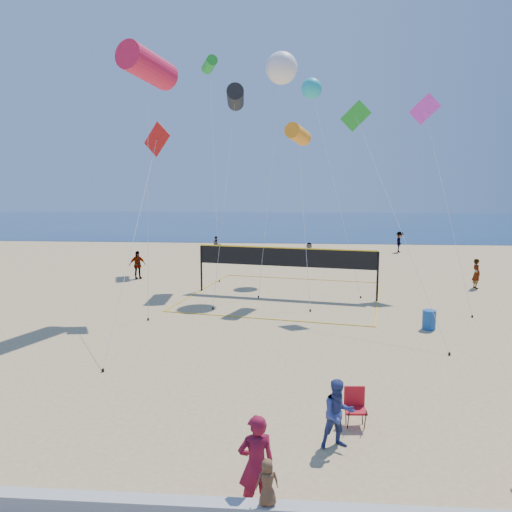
# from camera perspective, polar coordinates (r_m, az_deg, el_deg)

# --- Properties ---
(ground) EXTENTS (120.00, 120.00, 0.00)m
(ground) POSITION_cam_1_polar(r_m,az_deg,el_deg) (11.96, 4.76, -20.68)
(ground) COLOR tan
(ground) RESTS_ON ground
(ocean) EXTENTS (140.00, 50.00, 0.03)m
(ocean) POSITION_cam_1_polar(r_m,az_deg,el_deg) (72.69, 4.39, 3.82)
(ocean) COLOR navy
(ocean) RESTS_ON ground
(woman) EXTENTS (0.77, 0.63, 1.81)m
(woman) POSITION_cam_1_polar(r_m,az_deg,el_deg) (9.50, 0.02, -22.66)
(woman) COLOR maroon
(woman) RESTS_ON ground
(toddler) EXTENTS (0.43, 0.34, 0.78)m
(toddler) POSITION_cam_1_polar(r_m,az_deg,el_deg) (8.89, 1.31, -24.44)
(toddler) COLOR brown
(toddler) RESTS_ON seawall
(bystander_a) EXTENTS (0.89, 0.78, 1.55)m
(bystander_a) POSITION_cam_1_polar(r_m,az_deg,el_deg) (11.62, 9.38, -17.38)
(bystander_a) COLOR navy
(bystander_a) RESTS_ON ground
(far_person_0) EXTENTS (1.06, 0.92, 1.71)m
(far_person_0) POSITION_cam_1_polar(r_m,az_deg,el_deg) (31.04, -13.41, -0.99)
(far_person_0) COLOR gray
(far_person_0) RESTS_ON ground
(far_person_1) EXTENTS (1.42, 0.59, 1.49)m
(far_person_1) POSITION_cam_1_polar(r_m,az_deg,el_deg) (36.37, 6.08, 0.37)
(far_person_1) COLOR gray
(far_person_1) RESTS_ON ground
(far_person_2) EXTENTS (0.45, 0.64, 1.65)m
(far_person_2) POSITION_cam_1_polar(r_m,az_deg,el_deg) (30.04, 23.87, -1.86)
(far_person_2) COLOR gray
(far_person_2) RESTS_ON ground
(far_person_3) EXTENTS (0.86, 0.76, 1.46)m
(far_person_3) POSITION_cam_1_polar(r_m,az_deg,el_deg) (40.76, -4.52, 1.23)
(far_person_3) COLOR gray
(far_person_3) RESTS_ON ground
(far_person_4) EXTENTS (0.91, 1.26, 1.75)m
(far_person_4) POSITION_cam_1_polar(r_m,az_deg,el_deg) (43.38, 16.09, 1.56)
(far_person_4) COLOR gray
(far_person_4) RESTS_ON ground
(camp_chair) EXTENTS (0.52, 0.64, 1.03)m
(camp_chair) POSITION_cam_1_polar(r_m,az_deg,el_deg) (12.74, 11.25, -16.29)
(camp_chair) COLOR red
(camp_chair) RESTS_ON ground
(trash_barrel) EXTENTS (0.59, 0.59, 0.78)m
(trash_barrel) POSITION_cam_1_polar(r_m,az_deg,el_deg) (21.17, 19.16, -6.90)
(trash_barrel) COLOR #174C96
(trash_barrel) RESTS_ON ground
(volleyball_net) EXTENTS (11.01, 10.89, 2.52)m
(volleyball_net) POSITION_cam_1_polar(r_m,az_deg,el_deg) (25.61, 3.39, -0.75)
(volleyball_net) COLOR black
(volleyball_net) RESTS_ON ground
(kite_0) EXTENTS (2.24, 4.21, 11.74)m
(kite_0) POSITION_cam_1_polar(r_m,az_deg,el_deg) (24.10, -12.24, 20.43)
(kite_0) COLOR red
(kite_0) RESTS_ON ground
(kite_1) EXTENTS (1.18, 8.20, 11.23)m
(kite_1) POSITION_cam_1_polar(r_m,az_deg,el_deg) (29.74, -2.37, 17.66)
(kite_1) COLOR black
(kite_1) RESTS_ON ground
(kite_2) EXTENTS (1.39, 4.50, 8.70)m
(kite_2) POSITION_cam_1_polar(r_m,az_deg,el_deg) (25.65, 4.83, 13.68)
(kite_2) COLOR orange
(kite_2) RESTS_ON ground
(kite_3) EXTENTS (1.40, 8.41, 8.48)m
(kite_3) POSITION_cam_1_polar(r_m,az_deg,el_deg) (22.70, -11.53, 11.79)
(kite_3) COLOR red
(kite_3) RESTS_ON ground
(kite_4) EXTENTS (3.27, 7.40, 9.55)m
(kite_4) POSITION_cam_1_polar(r_m,az_deg,el_deg) (23.65, 11.94, 13.92)
(kite_4) COLOR green
(kite_4) RESTS_ON ground
(kite_5) EXTENTS (1.67, 7.01, 10.58)m
(kite_5) POSITION_cam_1_polar(r_m,az_deg,el_deg) (29.15, 18.96, 14.60)
(kite_5) COLOR #F83AD8
(kite_5) RESTS_ON ground
(kite_6) EXTENTS (1.90, 4.35, 12.78)m
(kite_6) POSITION_cam_1_polar(r_m,az_deg,el_deg) (28.78, 2.94, 20.66)
(kite_6) COLOR white
(kite_6) RESTS_ON ground
(kite_7) EXTENTS (3.18, 8.10, 12.22)m
(kite_7) POSITION_cam_1_polar(r_m,az_deg,el_deg) (32.83, 6.37, 18.47)
(kite_7) COLOR #25BFC7
(kite_7) RESTS_ON ground
(kite_8) EXTENTS (2.36, 8.28, 14.41)m
(kite_8) POSITION_cam_1_polar(r_m,az_deg,el_deg) (37.19, -5.34, 20.92)
(kite_8) COLOR green
(kite_8) RESTS_ON ground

